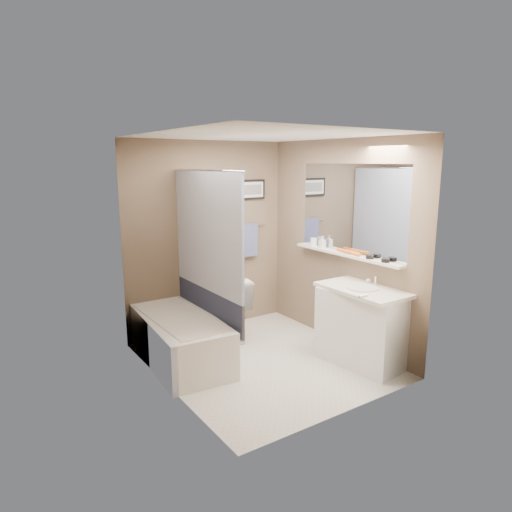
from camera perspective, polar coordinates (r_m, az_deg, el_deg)
ground at (r=5.13m, az=0.96°, el=-12.98°), size 2.50×2.50×0.00m
ceiling at (r=4.66m, az=1.06°, el=14.64°), size 2.20×2.50×0.04m
wall_back at (r=5.79m, az=-5.98°, el=2.29°), size 2.20×0.04×2.40m
wall_front at (r=3.83m, az=11.60°, el=-2.75°), size 2.20×0.04×2.40m
wall_left at (r=4.24m, az=-11.05°, el=-1.34°), size 0.04×2.50×2.40m
wall_right at (r=5.43m, az=10.40°, el=1.54°), size 0.04×2.50×2.40m
tile_surround at (r=4.74m, az=-13.46°, el=-2.56°), size 0.02×1.55×2.00m
curtain_rod at (r=4.88m, az=-6.31°, el=10.57°), size 0.02×1.55×0.02m
curtain_upper at (r=4.93m, az=-6.14°, el=3.00°), size 0.03×1.45×1.28m
curtain_lower at (r=5.12m, az=-5.94°, el=-6.10°), size 0.03×1.45×0.36m
mirror at (r=5.28m, az=11.78°, el=5.80°), size 0.02×1.60×1.00m
shelf at (r=5.32m, az=11.13°, el=0.19°), size 0.12×1.60×0.03m
towel_bar at (r=6.03m, az=-1.31°, el=3.70°), size 0.60×0.02×0.02m
towel at (r=6.04m, az=-1.20°, el=1.99°), size 0.34×0.05×0.44m
art_frame at (r=6.00m, az=-1.42°, el=8.26°), size 0.62×0.02×0.26m
art_mat at (r=5.99m, az=-1.35°, el=8.26°), size 0.56×0.00×0.20m
art_image at (r=5.98m, az=-1.34°, el=8.25°), size 0.50×0.00×0.13m
door at (r=4.28m, az=16.81°, el=-4.28°), size 0.80×0.02×2.00m
door_handle at (r=4.07m, az=13.27°, el=-4.91°), size 0.10×0.02×0.02m
bathtub at (r=5.11m, az=-9.50°, el=-10.19°), size 0.82×1.55×0.50m
tub_rim at (r=5.02m, az=-9.60°, el=-7.54°), size 0.56×1.36×0.02m
toilet at (r=5.65m, az=-3.74°, el=-6.27°), size 0.60×0.86×0.80m
vanity at (r=5.07m, az=13.05°, el=-8.70°), size 0.61×0.96×0.80m
countertop at (r=4.93m, az=13.20°, el=-4.15°), size 0.54×0.96×0.04m
sink_basin at (r=4.92m, az=13.13°, el=-3.85°), size 0.34×0.34×0.01m
faucet_spout at (r=5.05m, az=14.71°, el=-3.02°), size 0.02×0.02×0.10m
faucet_knob at (r=5.12m, az=13.86°, el=-3.01°), size 0.05×0.05×0.05m
candle_bowl_near at (r=4.93m, az=15.88°, el=-0.53°), size 0.09×0.09×0.04m
candle_bowl_far at (r=5.06m, az=14.05°, el=-0.11°), size 0.09×0.09×0.04m
hair_brush_front at (r=5.22m, az=12.10°, el=0.37°), size 0.07×0.22×0.04m
hair_brush_back at (r=5.33m, az=10.95°, el=0.63°), size 0.05×0.22×0.04m
pink_comb at (r=5.42m, az=10.01°, el=0.66°), size 0.05×0.16×0.01m
glass_jar at (r=5.70m, az=7.23°, el=1.76°), size 0.08×0.08×0.10m
soap_bottle at (r=5.58m, az=8.29°, el=1.76°), size 0.07×0.07×0.15m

